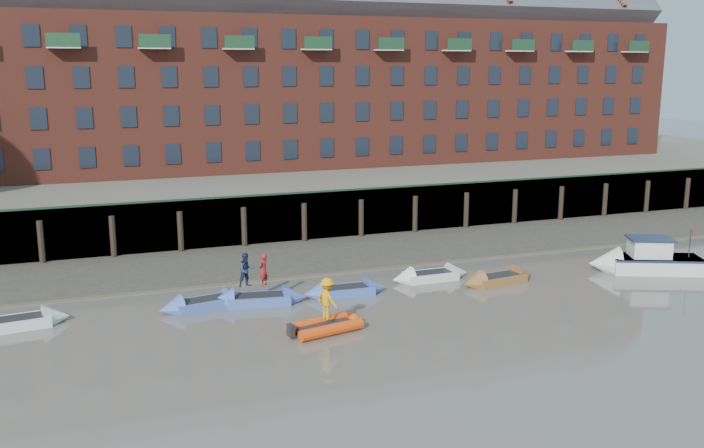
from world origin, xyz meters
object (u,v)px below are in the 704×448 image
rowboat_5 (430,276)px  person_rib_crew (327,299)px  rowboat_0 (14,323)px  rowboat_2 (204,303)px  rowboat_4 (345,291)px  person_rower_a (263,270)px  motor_launch (637,261)px  rowboat_3 (259,299)px  rowboat_6 (498,279)px  rib_tender (328,326)px  person_rower_b (246,270)px

rowboat_5 → person_rib_crew: person_rib_crew is taller
rowboat_0 → rowboat_2: 8.36m
rowboat_4 → rowboat_2: bearing=178.4°
person_rower_a → motor_launch: bearing=132.1°
rowboat_3 → rowboat_2: bearing=-178.7°
rowboat_6 → person_rib_crew: size_ratio=2.51×
rowboat_3 → rowboat_4: 4.47m
rowboat_6 → person_rower_a: bearing=168.2°
rowboat_2 → rowboat_3: bearing=-19.0°
rib_tender → person_rib_crew: 1.22m
person_rib_crew → rowboat_6: bearing=-91.6°
rowboat_6 → rib_tender: bearing=-168.3°
rowboat_3 → rowboat_6: size_ratio=1.04×
rowboat_4 → motor_launch: (16.93, -1.59, 0.42)m
rowboat_6 → person_rower_b: (-13.39, 1.09, 1.52)m
rowboat_3 → rowboat_4: rowboat_3 is taller
rowboat_0 → motor_launch: bearing=-10.8°
motor_launch → rowboat_0: bearing=20.0°
rowboat_0 → rib_tender: rowboat_0 is taller
motor_launch → rowboat_6: bearing=18.9°
person_rower_a → person_rib_crew: person_rower_a is taller
rowboat_2 → person_rower_a: 3.24m
rowboat_4 → person_rib_crew: size_ratio=2.38×
rowboat_0 → rib_tender: size_ratio=1.39×
rib_tender → person_rower_a: size_ratio=2.19×
rowboat_0 → rowboat_4: bearing=-9.0°
rowboat_5 → person_rower_b: person_rower_b is taller
rowboat_0 → rowboat_3: rowboat_3 is taller
rowboat_6 → person_rib_crew: bearing=-168.5°
rowboat_2 → person_rib_crew: bearing=-59.1°
rowboat_4 → motor_launch: motor_launch is taller
rowboat_0 → rowboat_6: rowboat_0 is taller
rowboat_5 → motor_launch: bearing=-12.7°
person_rib_crew → rowboat_3: bearing=2.4°
rowboat_2 → person_rib_crew: (4.57, -5.05, 1.25)m
rowboat_4 → person_rib_crew: 5.40m
rowboat_4 → rib_tender: 5.28m
rowboat_5 → rib_tender: (-7.74, -5.60, 0.02)m
rowboat_6 → motor_launch: bearing=-12.2°
rowboat_3 → motor_launch: motor_launch is taller
rowboat_2 → rowboat_5: rowboat_5 is taller
rowboat_3 → person_rower_b: bearing=174.5°
rowboat_5 → person_rower_b: bearing=-176.4°
rowboat_3 → rowboat_5: 9.76m
rib_tender → person_rib_crew: person_rib_crew is taller
person_rib_crew → rowboat_0: bearing=47.8°
rib_tender → rowboat_0: bearing=145.4°
rowboat_3 → rowboat_5: bearing=14.2°
rowboat_3 → rib_tender: 5.13m
rowboat_5 → rib_tender: size_ratio=1.30×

